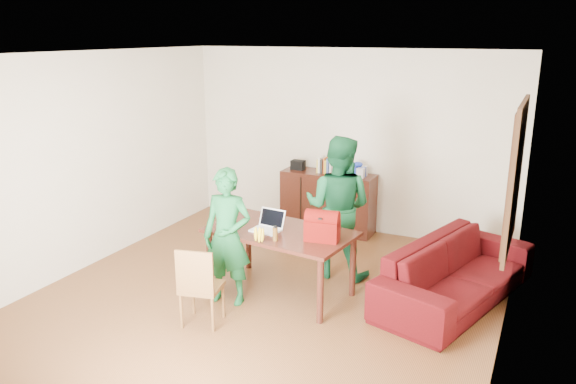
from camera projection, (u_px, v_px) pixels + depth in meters
The scene contains 10 objects.
room at pixel (267, 186), 6.06m from camera, with size 5.20×5.70×2.90m.
table at pixel (280, 238), 6.34m from camera, with size 1.72×1.11×0.76m.
chair at pixel (202, 301), 5.76m from camera, with size 0.46×0.45×0.86m.
person_near at pixel (227, 237), 6.11m from camera, with size 0.56×0.36×1.52m, color #145B2A.
person_far at pixel (338, 207), 6.78m from camera, with size 0.85×0.66×1.75m, color #12512B.
laptop at pixel (265, 227), 6.28m from camera, with size 0.34×0.25×0.22m.
bananas at pixel (259, 239), 5.97m from camera, with size 0.16×0.10×0.06m, color gold, non-canonical shape.
bottle at pixel (275, 233), 5.98m from camera, with size 0.06×0.06×0.17m, color brown.
red_bag at pixel (322, 229), 5.98m from camera, with size 0.36×0.21×0.26m, color #6F0C07.
sofa at pixel (457, 272), 6.26m from camera, with size 2.28×0.89×0.67m, color #38070E.
Camera 1 is at (2.73, -5.05, 2.91)m, focal length 35.00 mm.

